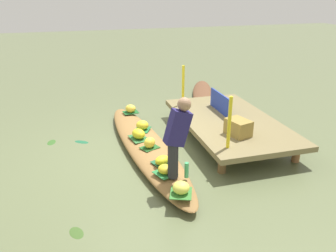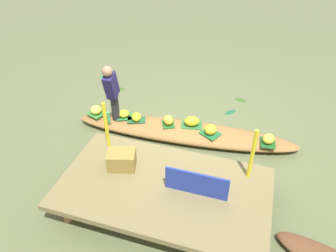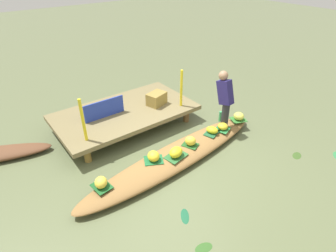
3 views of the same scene
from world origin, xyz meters
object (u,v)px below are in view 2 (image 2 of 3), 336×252
(vendor_person, at_px, (112,90))
(banana_bunch_3, at_px, (211,130))
(banana_bunch_4, at_px, (96,110))
(banana_bunch_5, at_px, (168,120))
(water_bottle, at_px, (109,117))
(market_banner, at_px, (196,184))
(banana_bunch_2, at_px, (136,117))
(banana_bunch_1, at_px, (192,121))
(banana_bunch_0, at_px, (124,114))
(banana_bunch_6, at_px, (269,139))
(vendor_boat, at_px, (184,132))
(produce_crate, at_px, (122,160))

(vendor_person, bearing_deg, banana_bunch_3, -176.49)
(banana_bunch_4, xyz_separation_m, banana_bunch_5, (-1.56, -0.09, 0.01))
(banana_bunch_3, distance_m, water_bottle, 2.04)
(water_bottle, xyz_separation_m, market_banner, (-2.14, 1.48, 0.26))
(banana_bunch_2, bearing_deg, banana_bunch_1, -171.75)
(banana_bunch_2, height_order, banana_bunch_4, banana_bunch_4)
(vendor_person, bearing_deg, banana_bunch_4, -10.46)
(banana_bunch_0, relative_size, banana_bunch_5, 1.02)
(banana_bunch_0, bearing_deg, water_bottle, 54.28)
(banana_bunch_1, xyz_separation_m, banana_bunch_6, (-1.49, 0.12, -0.00))
(vendor_boat, bearing_deg, banana_bunch_3, 170.19)
(banana_bunch_2, xyz_separation_m, banana_bunch_3, (-1.53, -0.00, 0.02))
(market_banner, bearing_deg, banana_bunch_6, -118.46)
(vendor_boat, xyz_separation_m, banana_bunch_2, (1.00, 0.05, 0.19))
(banana_bunch_2, height_order, produce_crate, produce_crate)
(vendor_boat, relative_size, banana_bunch_4, 18.66)
(banana_bunch_4, xyz_separation_m, water_bottle, (-0.40, 0.22, 0.03))
(banana_bunch_3, bearing_deg, vendor_person, 3.51)
(banana_bunch_0, xyz_separation_m, banana_bunch_1, (-1.42, -0.13, 0.02))
(banana_bunch_4, bearing_deg, banana_bunch_2, -178.01)
(banana_bunch_2, distance_m, vendor_person, 0.77)
(banana_bunch_0, height_order, market_banner, market_banner)
(banana_bunch_3, bearing_deg, banana_bunch_1, -21.44)
(banana_bunch_6, bearing_deg, market_banner, 61.35)
(banana_bunch_1, relative_size, banana_bunch_3, 1.20)
(banana_bunch_0, bearing_deg, banana_bunch_6, -179.79)
(banana_bunch_0, bearing_deg, vendor_person, 49.44)
(banana_bunch_5, distance_m, produce_crate, 1.63)
(banana_bunch_0, relative_size, banana_bunch_4, 0.94)
(vendor_person, distance_m, produce_crate, 1.66)
(banana_bunch_2, xyz_separation_m, banana_bunch_5, (-0.67, -0.06, 0.02))
(banana_bunch_1, height_order, banana_bunch_3, same)
(banana_bunch_0, distance_m, banana_bunch_6, 2.91)
(banana_bunch_4, bearing_deg, water_bottle, 151.44)
(banana_bunch_0, height_order, vendor_person, vendor_person)
(banana_bunch_2, xyz_separation_m, banana_bunch_4, (0.89, 0.03, 0.02))
(banana_bunch_1, bearing_deg, vendor_person, 10.27)
(banana_bunch_5, distance_m, market_banner, 2.06)
(vendor_person, relative_size, water_bottle, 5.04)
(banana_bunch_3, relative_size, water_bottle, 1.01)
(vendor_boat, relative_size, banana_bunch_0, 19.88)
(banana_bunch_1, xyz_separation_m, banana_bunch_2, (1.12, 0.16, -0.02))
(banana_bunch_0, height_order, banana_bunch_3, banana_bunch_3)
(water_bottle, bearing_deg, vendor_boat, -168.63)
(banana_bunch_5, bearing_deg, banana_bunch_4, 3.24)
(banana_bunch_3, height_order, banana_bunch_6, banana_bunch_3)
(banana_bunch_4, bearing_deg, banana_bunch_0, -173.72)
(produce_crate, bearing_deg, banana_bunch_2, -76.05)
(vendor_person, height_order, water_bottle, vendor_person)
(vendor_boat, xyz_separation_m, banana_bunch_1, (-0.12, -0.11, 0.21))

